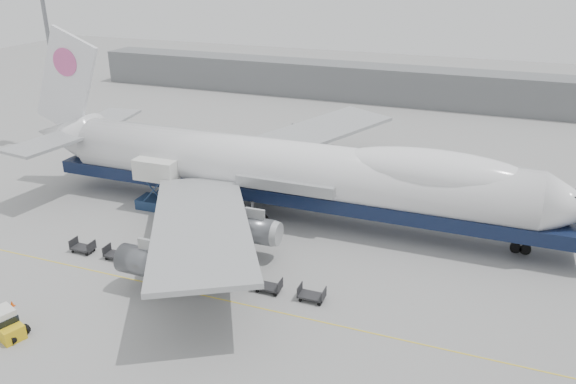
% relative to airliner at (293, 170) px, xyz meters
% --- Properties ---
extents(ground, '(260.00, 260.00, 0.00)m').
position_rel_airliner_xyz_m(ground, '(-0.64, -12.00, -5.62)').
color(ground, gray).
rests_on(ground, ground).
extents(apron_line, '(60.00, 0.15, 0.01)m').
position_rel_airliner_xyz_m(apron_line, '(-0.64, -18.00, -5.62)').
color(apron_line, gold).
rests_on(apron_line, ground).
extents(hangar, '(110.00, 8.00, 7.00)m').
position_rel_airliner_xyz_m(hangar, '(-10.64, 58.00, -2.12)').
color(hangar, slate).
rests_on(hangar, ground).
extents(floodlight_mast, '(2.40, 2.40, 25.43)m').
position_rel_airliner_xyz_m(floodlight_mast, '(-42.64, 12.00, 8.64)').
color(floodlight_mast, slate).
rests_on(floodlight_mast, ground).
extents(airliner, '(67.00, 55.30, 19.98)m').
position_rel_airliner_xyz_m(airliner, '(0.00, 0.00, 0.00)').
color(airliner, white).
rests_on(airliner, ground).
extents(catering_truck, '(5.46, 3.85, 6.19)m').
position_rel_airliner_xyz_m(catering_truck, '(-15.24, -3.48, -2.17)').
color(catering_truck, '#182B4A').
rests_on(catering_truck, ground).
extents(baggage_tug, '(3.44, 2.60, 2.24)m').
position_rel_airliner_xyz_m(baggage_tug, '(-13.45, -28.34, -4.63)').
color(baggage_tug, gold).
rests_on(baggage_tug, ground).
extents(traffic_cone, '(0.38, 0.38, 0.57)m').
position_rel_airliner_xyz_m(traffic_cone, '(-16.12, -25.23, -5.36)').
color(traffic_cone, '#D8480B').
rests_on(traffic_cone, ground).
extents(dolly_0, '(2.30, 1.35, 1.30)m').
position_rel_airliner_xyz_m(dolly_0, '(-16.79, -15.32, -5.09)').
color(dolly_0, '#2D2D30').
rests_on(dolly_0, ground).
extents(dolly_1, '(2.30, 1.35, 1.30)m').
position_rel_airliner_xyz_m(dolly_1, '(-12.75, -15.32, -5.09)').
color(dolly_1, '#2D2D30').
rests_on(dolly_1, ground).
extents(dolly_2, '(2.30, 1.35, 1.30)m').
position_rel_airliner_xyz_m(dolly_2, '(-8.71, -15.32, -5.09)').
color(dolly_2, '#2D2D30').
rests_on(dolly_2, ground).
extents(dolly_3, '(2.30, 1.35, 1.30)m').
position_rel_airliner_xyz_m(dolly_3, '(-4.67, -15.32, -5.09)').
color(dolly_3, '#2D2D30').
rests_on(dolly_3, ground).
extents(dolly_4, '(2.30, 1.35, 1.30)m').
position_rel_airliner_xyz_m(dolly_4, '(-0.63, -15.32, -5.09)').
color(dolly_4, '#2D2D30').
rests_on(dolly_4, ground).
extents(dolly_5, '(2.30, 1.35, 1.30)m').
position_rel_airliner_xyz_m(dolly_5, '(3.41, -15.32, -5.09)').
color(dolly_5, '#2D2D30').
rests_on(dolly_5, ground).
extents(dolly_6, '(2.30, 1.35, 1.30)m').
position_rel_airliner_xyz_m(dolly_6, '(7.45, -15.32, -5.09)').
color(dolly_6, '#2D2D30').
rests_on(dolly_6, ground).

